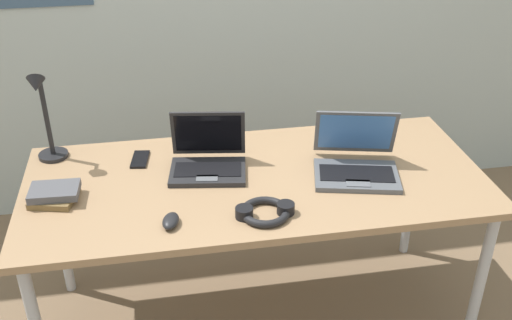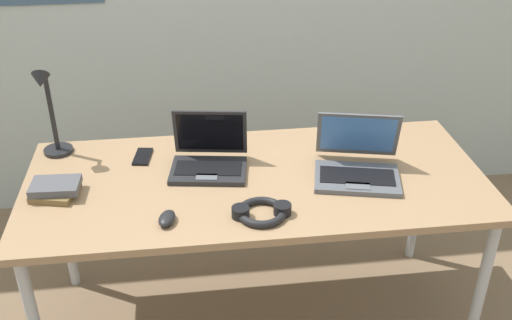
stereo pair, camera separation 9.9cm
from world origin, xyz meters
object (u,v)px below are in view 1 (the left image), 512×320
laptop_far_corner (208,160)px  laptop_front_right (356,162)px  desk_lamp (45,117)px  cell_phone (140,159)px  headphones (265,211)px  book_stack (54,194)px  computer_mouse (171,221)px

laptop_far_corner → laptop_front_right: laptop_front_right is taller
desk_lamp → cell_phone: bearing=-9.6°
laptop_far_corner → headphones: laptop_far_corner is taller
desk_lamp → cell_phone: desk_lamp is taller
laptop_front_right → book_stack: laptop_front_right is taller
desk_lamp → laptop_far_corner: bearing=-16.1°
laptop_front_right → cell_phone: bearing=164.0°
laptop_far_corner → headphones: (0.16, -0.35, -0.03)m
laptop_front_right → book_stack: bearing=-179.9°
computer_mouse → book_stack: bearing=165.9°
cell_phone → headphones: size_ratio=0.64×
computer_mouse → cell_phone: (-0.10, 0.47, -0.01)m
book_stack → laptop_far_corner: bearing=12.2°
headphones → book_stack: 0.78m
desk_lamp → laptop_front_right: size_ratio=1.04×
laptop_front_right → headphones: 0.47m
laptop_far_corner → book_stack: (-0.58, -0.13, -0.02)m
desk_lamp → laptop_front_right: 1.24m
desk_lamp → laptop_far_corner: 0.67m
computer_mouse → cell_phone: size_ratio=0.71×
computer_mouse → cell_phone: 0.48m
laptop_front_right → book_stack: 1.15m
desk_lamp → computer_mouse: desk_lamp is taller
desk_lamp → book_stack: size_ratio=2.13×
computer_mouse → headphones: bearing=15.0°
laptop_front_right → headphones: size_ratio=1.81×
laptop_far_corner → laptop_front_right: (0.57, -0.12, 0.00)m
cell_phone → book_stack: size_ratio=0.72×
book_stack → desk_lamp: bearing=97.9°
desk_lamp → headphones: (0.79, -0.53, -0.18)m
laptop_far_corner → book_stack: bearing=-167.8°
laptop_front_right → cell_phone: (-0.84, 0.24, -0.04)m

